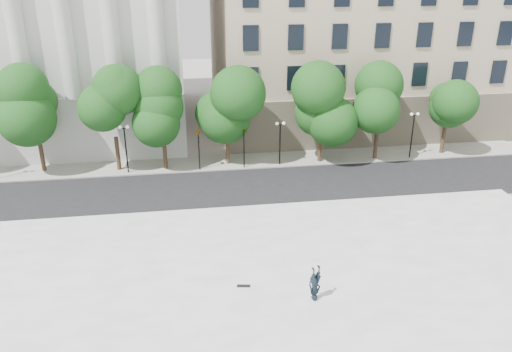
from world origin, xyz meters
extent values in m
plane|color=#ADABA4|center=(0.00, 0.00, 0.00)|extent=(160.00, 160.00, 0.00)
cube|color=white|center=(0.00, 3.00, 0.23)|extent=(44.00, 22.00, 0.45)
cube|color=black|center=(0.00, 18.00, 0.01)|extent=(60.00, 8.00, 0.02)
cube|color=#B3B0A5|center=(0.00, 24.00, 0.06)|extent=(60.00, 4.00, 0.12)
cube|color=beige|center=(-17.00, 39.00, 12.50)|extent=(30.00, 26.00, 25.00)
cube|color=tan|center=(20.00, 39.00, 10.50)|extent=(36.00, 26.00, 21.00)
cylinder|color=black|center=(-1.01, 22.30, 1.75)|extent=(0.10, 0.10, 3.50)
imported|color=black|center=(-1.01, 22.30, 3.86)|extent=(0.68, 1.82, 0.72)
cylinder|color=black|center=(2.88, 22.30, 1.75)|extent=(0.10, 0.10, 3.50)
imported|color=black|center=(2.88, 22.30, 3.85)|extent=(1.02, 1.77, 0.71)
imported|color=black|center=(4.11, 2.54, 0.72)|extent=(1.38, 2.11, 0.54)
cube|color=black|center=(0.60, 4.20, 0.49)|extent=(0.73, 0.30, 0.07)
cylinder|color=#382619|center=(-14.36, 24.07, 1.53)|extent=(0.36, 0.36, 3.05)
sphere|color=#174413|center=(-14.36, 24.07, 5.67)|extent=(4.59, 4.59, 4.59)
cylinder|color=#382619|center=(-7.95, 23.44, 1.53)|extent=(0.36, 0.36, 3.06)
sphere|color=#174413|center=(-7.95, 23.44, 5.68)|extent=(3.88, 3.88, 3.88)
cylinder|color=#382619|center=(-3.94, 23.13, 1.38)|extent=(0.36, 0.36, 2.76)
sphere|color=#174413|center=(-3.94, 23.13, 5.13)|extent=(4.14, 4.14, 4.14)
cylinder|color=#382619|center=(1.59, 23.53, 1.52)|extent=(0.36, 0.36, 3.03)
sphere|color=#174413|center=(1.59, 23.53, 5.63)|extent=(4.31, 4.31, 4.31)
cylinder|color=#382619|center=(9.84, 22.94, 1.39)|extent=(0.36, 0.36, 2.78)
sphere|color=#174413|center=(9.84, 22.94, 5.16)|extent=(4.37, 4.37, 4.37)
cylinder|color=#382619|center=(15.12, 22.93, 1.53)|extent=(0.36, 0.36, 3.05)
sphere|color=#174413|center=(15.12, 22.93, 5.67)|extent=(3.79, 3.79, 3.79)
cylinder|color=#382619|center=(21.89, 23.37, 1.44)|extent=(0.36, 0.36, 2.87)
sphere|color=#174413|center=(21.89, 23.37, 5.34)|extent=(3.43, 3.43, 3.43)
cylinder|color=black|center=(-7.11, 22.60, 2.03)|extent=(0.12, 0.12, 4.06)
cube|color=black|center=(-7.11, 22.60, 4.06)|extent=(0.60, 0.06, 0.06)
sphere|color=white|center=(-7.41, 22.60, 4.16)|extent=(0.28, 0.28, 0.28)
sphere|color=white|center=(-6.81, 22.60, 4.16)|extent=(0.28, 0.28, 0.28)
cylinder|color=black|center=(6.11, 22.60, 1.90)|extent=(0.12, 0.12, 3.80)
cube|color=black|center=(6.11, 22.60, 3.80)|extent=(0.60, 0.06, 0.06)
sphere|color=white|center=(5.81, 22.60, 3.90)|extent=(0.28, 0.28, 0.28)
sphere|color=white|center=(6.41, 22.60, 3.90)|extent=(0.28, 0.28, 0.28)
cylinder|color=black|center=(18.36, 22.60, 2.07)|extent=(0.12, 0.12, 4.14)
cube|color=black|center=(18.36, 22.60, 4.14)|extent=(0.60, 0.06, 0.06)
sphere|color=white|center=(18.06, 22.60, 4.24)|extent=(0.28, 0.28, 0.28)
sphere|color=white|center=(18.66, 22.60, 4.24)|extent=(0.28, 0.28, 0.28)
camera|label=1|loc=(-1.98, -18.20, 16.39)|focal=35.00mm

